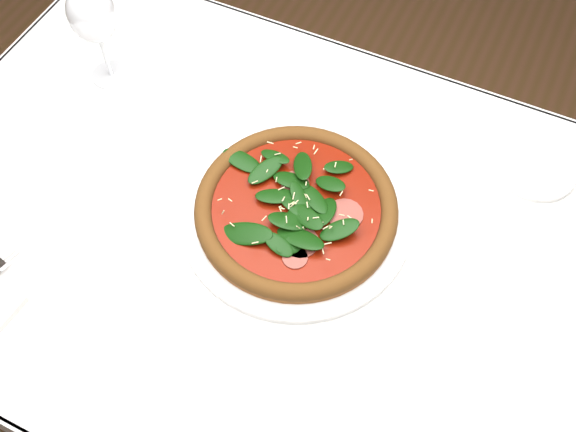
% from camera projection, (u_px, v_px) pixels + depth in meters
% --- Properties ---
extents(ground, '(6.00, 6.00, 0.00)m').
position_uv_depth(ground, '(282.00, 382.00, 1.59)').
color(ground, brown).
rests_on(ground, ground).
extents(dining_table, '(1.21, 0.81, 0.75)m').
position_uv_depth(dining_table, '(278.00, 261.00, 1.04)').
color(dining_table, silver).
rests_on(dining_table, ground).
extents(plate, '(0.35, 0.35, 0.01)m').
position_uv_depth(plate, '(296.00, 213.00, 0.96)').
color(plate, silver).
rests_on(plate, dining_table).
extents(pizza, '(0.36, 0.36, 0.04)m').
position_uv_depth(pizza, '(296.00, 206.00, 0.94)').
color(pizza, '#9E5626').
rests_on(pizza, plate).
extents(wine_glass, '(0.08, 0.08, 0.19)m').
position_uv_depth(wine_glass, '(92.00, 16.00, 1.00)').
color(wine_glass, white).
rests_on(wine_glass, dining_table).
extents(saucer_far, '(0.12, 0.12, 0.01)m').
position_uv_depth(saucer_far, '(536.00, 168.00, 1.01)').
color(saucer_far, silver).
rests_on(saucer_far, dining_table).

